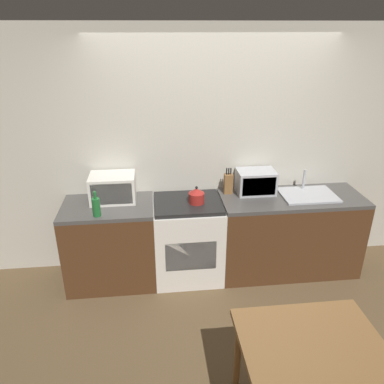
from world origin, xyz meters
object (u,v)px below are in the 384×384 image
object	(u,v)px
kettle	(196,196)
toaster_oven	(256,182)
stove_range	(188,239)
bottle	(96,207)
dining_table	(312,355)
microwave	(113,188)

from	to	relation	value
kettle	toaster_oven	distance (m)	0.69
stove_range	toaster_oven	world-z (taller)	toaster_oven
bottle	dining_table	world-z (taller)	bottle
kettle	dining_table	size ratio (longest dim) A/B	0.20
kettle	bottle	size ratio (longest dim) A/B	0.73
stove_range	kettle	world-z (taller)	kettle
toaster_oven	dining_table	xyz separation A→B (m)	(-0.14, -1.95, -0.39)
bottle	toaster_oven	distance (m)	1.68
stove_range	microwave	xyz separation A→B (m)	(-0.76, 0.12, 0.59)
kettle	toaster_oven	size ratio (longest dim) A/B	0.45
kettle	toaster_oven	world-z (taller)	toaster_oven
kettle	microwave	xyz separation A→B (m)	(-0.84, 0.16, 0.06)
microwave	bottle	world-z (taller)	microwave
microwave	bottle	bearing A→B (deg)	-111.18
microwave	toaster_oven	bearing A→B (deg)	0.96
bottle	dining_table	xyz separation A→B (m)	(1.50, -1.59, -0.36)
microwave	toaster_oven	distance (m)	1.51
microwave	dining_table	xyz separation A→B (m)	(1.37, -1.93, -0.40)
dining_table	kettle	bearing A→B (deg)	106.62
kettle	dining_table	bearing A→B (deg)	-73.38
toaster_oven	kettle	bearing A→B (deg)	-164.52
bottle	toaster_oven	world-z (taller)	same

